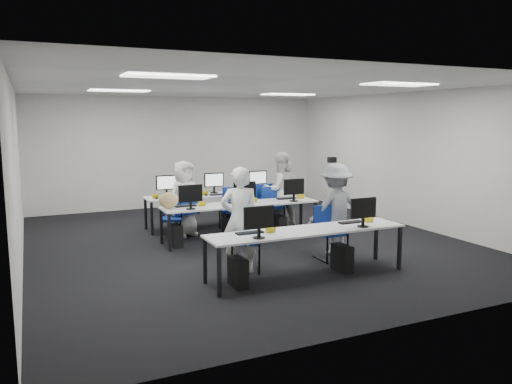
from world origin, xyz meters
name	(u,v)px	position (x,y,z in m)	size (l,w,h in m)	color
room	(245,166)	(0.00, 0.00, 1.50)	(9.00, 9.02, 3.00)	black
ceiling_panels	(245,88)	(0.00, 0.00, 2.98)	(5.20, 4.60, 0.02)	white
desk_front	(307,233)	(0.00, -2.40, 0.68)	(3.20, 0.70, 0.73)	silver
desk_mid	(241,206)	(0.00, 0.20, 0.68)	(3.20, 0.70, 0.73)	silver
desk_back	(217,196)	(0.00, 1.60, 0.68)	(3.20, 0.70, 0.73)	silver
equipment_front	(297,255)	(-0.19, -2.42, 0.36)	(2.51, 0.41, 1.19)	#0B5795
equipment_mid	(233,223)	(-0.19, 0.18, 0.36)	(2.91, 0.41, 1.19)	white
equipment_back	(225,209)	(0.19, 1.62, 0.36)	(2.91, 0.41, 1.19)	white
chair_0	(245,252)	(-0.75, -1.74, 0.30)	(0.62, 0.64, 0.95)	navy
chair_1	(330,243)	(0.84, -1.75, 0.29)	(0.45, 0.49, 0.92)	navy
chair_2	(172,227)	(-1.26, 0.76, 0.26)	(0.53, 0.55, 0.82)	navy
chair_3	(234,219)	(0.08, 0.80, 0.30)	(0.61, 0.63, 0.95)	navy
chair_4	(270,215)	(0.94, 0.81, 0.31)	(0.58, 0.61, 0.97)	navy
chair_5	(184,221)	(-0.96, 0.97, 0.31)	(0.63, 0.66, 0.99)	navy
chair_6	(232,217)	(0.11, 0.95, 0.30)	(0.50, 0.54, 0.95)	navy
chair_7	(268,214)	(0.98, 0.98, 0.30)	(0.53, 0.56, 0.94)	navy
handbag	(169,200)	(-1.45, 0.27, 0.89)	(0.38, 0.24, 0.31)	#AA8057
student_0	(240,220)	(-0.85, -1.77, 0.84)	(0.61, 0.40, 1.68)	white
student_1	(280,190)	(1.23, 0.90, 0.84)	(0.82, 0.64, 1.68)	white
student_2	(185,199)	(-0.93, 0.97, 0.78)	(0.76, 0.50, 1.56)	white
student_3	(286,194)	(1.39, 0.89, 0.75)	(0.87, 0.36, 1.49)	white
photographer	(336,209)	(1.12, -1.49, 0.81)	(1.05, 0.60, 1.62)	slate
dslr_camera	(332,160)	(1.13, -1.31, 1.68)	(0.14, 0.18, 0.10)	black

